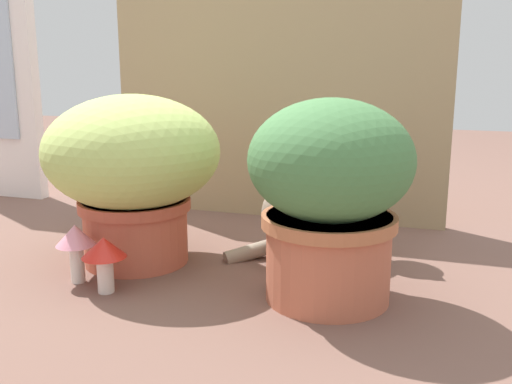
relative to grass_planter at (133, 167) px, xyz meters
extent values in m
plane|color=brown|center=(0.17, -0.02, -0.22)|extent=(6.00, 6.00, 0.00)
cube|color=tan|center=(0.19, 0.50, 0.15)|extent=(0.99, 0.03, 0.74)
cylinder|color=#C15B43|center=(0.00, 0.00, -0.15)|extent=(0.24, 0.24, 0.15)
cylinder|color=#BA543E|center=(0.00, 0.00, -0.09)|extent=(0.25, 0.25, 0.02)
ellipsoid|color=#B5CD6A|center=(0.00, 0.00, 0.03)|extent=(0.39, 0.39, 0.26)
cylinder|color=#BE6448|center=(0.46, -0.08, -0.14)|extent=(0.24, 0.24, 0.17)
cylinder|color=#B76A44|center=(0.46, -0.08, -0.06)|extent=(0.26, 0.26, 0.02)
ellipsoid|color=#467A44|center=(0.46, -0.08, 0.05)|extent=(0.31, 0.31, 0.23)
ellipsoid|color=gray|center=(0.39, 0.15, -0.11)|extent=(0.31, 0.29, 0.22)
ellipsoid|color=#C1B599|center=(0.46, 0.21, -0.12)|extent=(0.12, 0.12, 0.11)
sphere|color=gray|center=(0.47, 0.22, 0.00)|extent=(0.15, 0.15, 0.11)
cone|color=gray|center=(0.45, 0.25, 0.06)|extent=(0.05, 0.05, 0.04)
cone|color=gray|center=(0.49, 0.20, 0.06)|extent=(0.05, 0.05, 0.04)
cylinder|color=gray|center=(0.27, 0.11, -0.20)|extent=(0.17, 0.14, 0.07)
cylinder|color=silver|center=(0.03, -0.18, -0.19)|extent=(0.03, 0.03, 0.07)
cone|color=red|center=(0.03, -0.18, -0.13)|extent=(0.09, 0.09, 0.04)
cylinder|color=silver|center=(-0.05, -0.15, -0.18)|extent=(0.03, 0.03, 0.08)
cone|color=pink|center=(-0.05, -0.15, -0.12)|extent=(0.08, 0.08, 0.04)
camera|label=1|loc=(0.66, -1.15, 0.24)|focal=41.25mm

